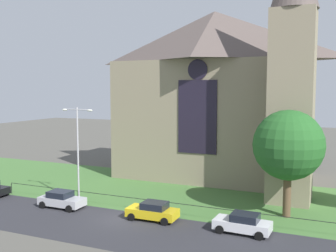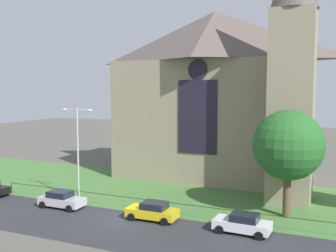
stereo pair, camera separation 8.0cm
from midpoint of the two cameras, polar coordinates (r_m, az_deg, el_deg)
The scene contains 10 objects.
ground at distance 42.69m, azimuth -0.00°, elevation -9.23°, with size 160.00×160.00×0.00m, color #56544C.
road_asphalt at distance 32.52m, azimuth -8.75°, elevation -14.02°, with size 120.00×8.00×0.01m, color #2D2D33.
grass_verge at distance 40.93m, azimuth -1.14°, elevation -9.87°, with size 120.00×20.00×0.01m, color #477538.
church_building at distance 48.05m, azimuth 7.34°, elevation 4.75°, with size 23.20×16.20×26.00m.
iron_railing at distance 34.93m, azimuth -1.50°, elevation -10.90°, with size 33.27×0.07×1.13m.
tree_right_near at distance 34.46m, azimuth 16.96°, elevation -2.68°, with size 5.89×5.89×9.06m.
streetlamp_near at distance 37.96m, azimuth -12.78°, elevation -2.45°, with size 3.37×0.26×9.05m.
parked_car_silver at distance 37.89m, azimuth -14.98°, elevation -10.15°, with size 4.20×2.02×1.51m.
parked_car_yellow at distance 33.39m, azimuth -2.14°, elevation -12.10°, with size 4.22×2.07×1.51m.
parked_car_white at distance 31.02m, azimuth 10.75°, elevation -13.58°, with size 4.27×2.16×1.51m.
Camera 2 is at (16.55, -27.84, 10.79)m, focal length 42.44 mm.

